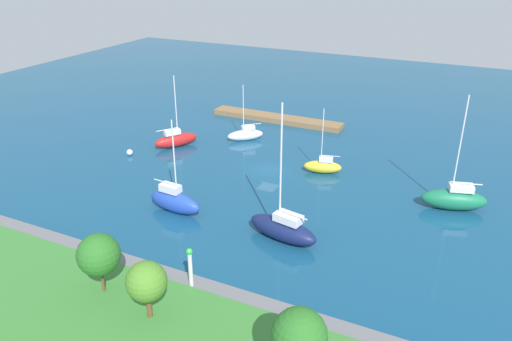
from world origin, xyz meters
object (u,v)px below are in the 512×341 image
object	(u,v)px
sailboat_blue_by_breakwater	(175,201)
sailboat_navy_center_basin	(283,228)
mooring_buoy_white	(130,152)
sailboat_red_lone_north	(176,139)
harbor_beacon	(190,265)
park_tree_mideast	(99,255)
sailboat_green_west_end	(454,198)
sailboat_yellow_far_north	(323,166)
sailboat_white_lone_south	(246,134)
park_tree_midwest	(299,336)
park_tree_east	(146,282)
pier_dock	(277,118)

from	to	relation	value
sailboat_blue_by_breakwater	sailboat_navy_center_basin	world-z (taller)	sailboat_navy_center_basin
mooring_buoy_white	sailboat_red_lone_north	bearing A→B (deg)	-125.54
harbor_beacon	sailboat_blue_by_breakwater	bearing A→B (deg)	-50.57
park_tree_mideast	sailboat_navy_center_basin	world-z (taller)	sailboat_navy_center_basin
sailboat_green_west_end	sailboat_red_lone_north	bearing A→B (deg)	-19.52
sailboat_yellow_far_north	sailboat_white_lone_south	bearing A→B (deg)	-39.74
mooring_buoy_white	sailboat_blue_by_breakwater	bearing A→B (deg)	144.20
park_tree_midwest	sailboat_green_west_end	distance (m)	33.65
park_tree_east	sailboat_white_lone_south	xyz separation A→B (m)	(12.26, -40.70, -3.59)
sailboat_blue_by_breakwater	sailboat_green_west_end	world-z (taller)	sailboat_green_west_end
pier_dock	sailboat_yellow_far_north	bearing A→B (deg)	129.62
park_tree_east	sailboat_red_lone_north	size ratio (longest dim) A/B	0.45
harbor_beacon	sailboat_white_lone_south	bearing A→B (deg)	-70.13
park_tree_east	sailboat_navy_center_basin	distance (m)	17.56
sailboat_yellow_far_north	park_tree_mideast	bearing A→B (deg)	60.38
pier_dock	mooring_buoy_white	world-z (taller)	mooring_buoy_white
park_tree_mideast	sailboat_yellow_far_north	size ratio (longest dim) A/B	0.60
park_tree_mideast	sailboat_yellow_far_north	bearing A→B (deg)	-103.32
park_tree_midwest	sailboat_navy_center_basin	world-z (taller)	sailboat_navy_center_basin
sailboat_red_lone_north	mooring_buoy_white	bearing A→B (deg)	178.14
pier_dock	park_tree_east	distance (m)	52.89
sailboat_green_west_end	park_tree_east	bearing A→B (deg)	42.40
pier_dock	sailboat_navy_center_basin	xyz separation A→B (m)	(-15.85, 34.67, 0.89)
sailboat_white_lone_south	mooring_buoy_white	bearing A→B (deg)	4.24
sailboat_navy_center_basin	sailboat_white_lone_south	bearing A→B (deg)	-44.50
sailboat_green_west_end	sailboat_blue_by_breakwater	bearing A→B (deg)	10.93
sailboat_white_lone_south	sailboat_green_west_end	bearing A→B (deg)	121.63
sailboat_red_lone_north	sailboat_green_west_end	world-z (taller)	sailboat_green_west_end
park_tree_midwest	sailboat_red_lone_north	distance (m)	48.77
park_tree_mideast	park_tree_east	bearing A→B (deg)	170.63
sailboat_white_lone_south	sailboat_yellow_far_north	xyz separation A→B (m)	(-14.77, 6.40, -0.01)
sailboat_red_lone_north	mooring_buoy_white	world-z (taller)	sailboat_red_lone_north
park_tree_east	sailboat_blue_by_breakwater	size ratio (longest dim) A/B	0.44
sailboat_navy_center_basin	sailboat_blue_by_breakwater	bearing A→B (deg)	10.64
park_tree_midwest	park_tree_east	distance (m)	13.04
sailboat_white_lone_south	mooring_buoy_white	world-z (taller)	sailboat_white_lone_south
sailboat_green_west_end	mooring_buoy_white	world-z (taller)	sailboat_green_west_end
mooring_buoy_white	park_tree_east	bearing A→B (deg)	131.32
sailboat_red_lone_north	sailboat_white_lone_south	xyz separation A→B (m)	(-8.23, -6.98, -0.19)
sailboat_white_lone_south	pier_dock	bearing A→B (deg)	-134.83
pier_dock	harbor_beacon	xyz separation A→B (m)	(-12.35, 46.55, 2.82)
pier_dock	harbor_beacon	world-z (taller)	harbor_beacon
pier_dock	park_tree_east	xyz separation A→B (m)	(-11.67, 51.42, 4.13)
park_tree_midwest	pier_dock	bearing A→B (deg)	-65.10
harbor_beacon	sailboat_navy_center_basin	xyz separation A→B (m)	(-3.50, -11.87, -1.94)
park_tree_mideast	sailboat_navy_center_basin	xyz separation A→B (m)	(-9.59, -15.85, -3.55)
pier_dock	mooring_buoy_white	xyz separation A→B (m)	(12.93, 23.44, 0.01)
harbor_beacon	park_tree_midwest	xyz separation A→B (m)	(-12.22, 6.39, 2.48)
mooring_buoy_white	park_tree_mideast	bearing A→B (deg)	125.32
sailboat_navy_center_basin	harbor_beacon	bearing A→B (deg)	84.62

